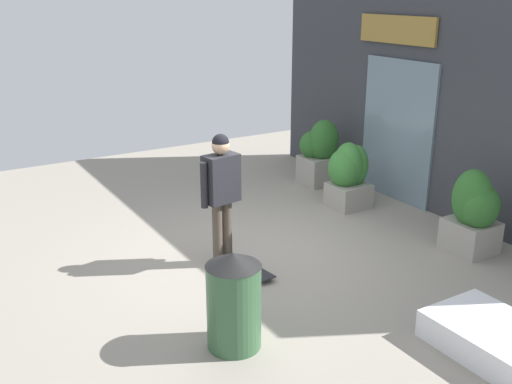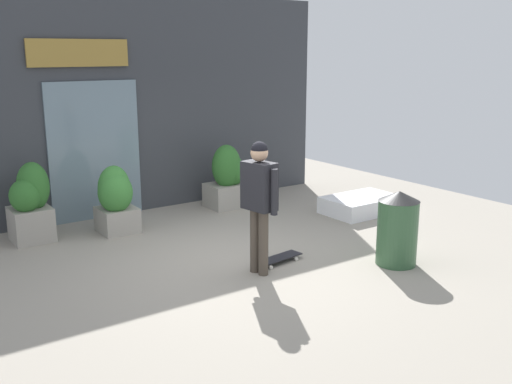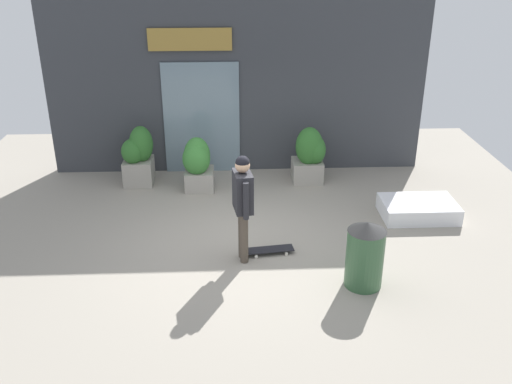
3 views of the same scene
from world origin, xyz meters
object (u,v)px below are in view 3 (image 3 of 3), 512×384
object	(u,v)px
planter_box_mid	(310,155)
trash_bin	(365,254)
skateboarder	(243,197)
skateboard	(270,250)
planter_box_right	(138,156)
planter_box_left	(198,162)

from	to	relation	value
planter_box_mid	trash_bin	size ratio (longest dim) A/B	1.15
skateboarder	skateboard	distance (m)	1.13
planter_box_right	trash_bin	size ratio (longest dim) A/B	1.18
skateboard	planter_box_left	world-z (taller)	planter_box_left
skateboard	planter_box_right	distance (m)	3.93
skateboard	trash_bin	world-z (taller)	trash_bin
planter_box_left	planter_box_right	xyz separation A→B (m)	(-1.23, 0.33, 0.02)
skateboard	planter_box_right	world-z (taller)	planter_box_right
skateboarder	planter_box_right	world-z (taller)	skateboarder
planter_box_left	trash_bin	size ratio (longest dim) A/B	1.06
planter_box_right	trash_bin	world-z (taller)	planter_box_right
trash_bin	skateboard	bearing A→B (deg)	143.40
trash_bin	planter_box_mid	bearing A→B (deg)	94.14
planter_box_mid	planter_box_right	bearing A→B (deg)	179.20
skateboarder	planter_box_left	distance (m)	2.98
trash_bin	planter_box_left	bearing A→B (deg)	125.55
skateboarder	skateboard	world-z (taller)	skateboarder
skateboard	planter_box_left	xyz separation A→B (m)	(-1.28, 2.65, 0.52)
skateboarder	planter_box_right	size ratio (longest dim) A/B	1.44
planter_box_right	planter_box_mid	xyz separation A→B (m)	(3.54, -0.05, -0.02)
planter_box_left	skateboarder	bearing A→B (deg)	-73.35
skateboarder	trash_bin	xyz separation A→B (m)	(1.75, -0.81, -0.57)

